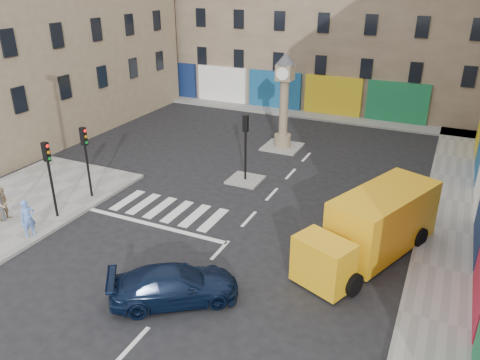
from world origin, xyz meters
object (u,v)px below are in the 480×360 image
Objects in this scene: traffic_light_island at (246,137)px; navy_sedan at (174,285)px; traffic_light_left_near at (49,168)px; yellow_van at (373,226)px; traffic_light_left_far at (86,151)px; pedestrian_tan at (4,204)px; pedestrian_blue at (28,218)px; clock_pillar at (284,95)px.

navy_sedan is (2.04, -10.60, -1.93)m from traffic_light_island.
traffic_light_left_near reaches higher than yellow_van.
traffic_light_left_far is 2.29× the size of pedestrian_tan.
pedestrian_blue is (-13.79, -5.04, -0.31)m from yellow_van.
navy_sedan is at bearing -18.58° from traffic_light_left_near.
traffic_light_island is 2.18× the size of pedestrian_blue.
traffic_light_left_near is at bearing 35.70° from navy_sedan.
yellow_van reaches higher than pedestrian_blue.
traffic_light_left_far reaches higher than traffic_light_island.
traffic_light_left_near is 10.03m from traffic_light_island.
traffic_light_left_far reaches higher than pedestrian_tan.
pedestrian_blue is at bearing -110.97° from clock_pillar.
traffic_light_left_far is 0.61× the size of clock_pillar.
traffic_light_left_far is 10.02m from navy_sedan.
traffic_light_island is at bearing -24.71° from pedestrian_tan.
pedestrian_blue is at bearing -121.85° from traffic_light_island.
yellow_van is at bearing -30.64° from traffic_light_island.
pedestrian_blue is (-6.00, -15.65, -2.55)m from clock_pillar.
traffic_light_island is 12.29m from pedestrian_tan.
pedestrian_tan is at bearing -117.54° from traffic_light_left_far.
traffic_light_left_near is 14.50m from yellow_van.
navy_sedan is (2.04, -16.60, -2.89)m from clock_pillar.
traffic_light_left_near is 2.80m from pedestrian_tan.
traffic_light_island reaches higher than pedestrian_blue.
clock_pillar reaches higher than yellow_van.
clock_pillar is 1.34× the size of navy_sedan.
yellow_van is (7.79, -10.61, -2.24)m from clock_pillar.
traffic_light_left_far is 1.00× the size of traffic_light_island.
clock_pillar is 3.78× the size of pedestrian_tan.
pedestrian_tan is at bearing -118.60° from clock_pillar.
pedestrian_tan is (-8.19, -15.02, -2.59)m from clock_pillar.
yellow_van is 4.66× the size of pedestrian_tan.
traffic_light_left_near is 1.00× the size of traffic_light_island.
yellow_van is at bearing 12.75° from traffic_light_left_near.
clock_pillar is (0.00, 6.00, 0.96)m from traffic_light_island.
traffic_light_island is 0.81× the size of navy_sedan.
pedestrian_tan is (-15.97, -4.41, -0.35)m from yellow_van.
traffic_light_island is 6.07m from clock_pillar.
traffic_light_left_near is at bearing -90.00° from traffic_light_left_far.
traffic_light_island is at bearing 40.60° from traffic_light_left_far.
yellow_van is (5.75, 5.99, 0.65)m from navy_sedan.
pedestrian_tan is (-2.19, 0.63, -0.04)m from pedestrian_blue.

